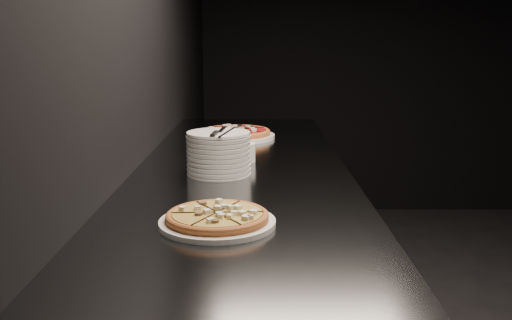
{
  "coord_description": "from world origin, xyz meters",
  "views": [
    {
      "loc": [
        -2.07,
        -1.97,
        1.36
      ],
      "look_at": [
        -2.08,
        -0.06,
        0.96
      ],
      "focal_mm": 40.0,
      "sensor_mm": 36.0,
      "label": 1
    }
  ],
  "objects_px": {
    "counter": "(243,287)",
    "pizza_mushroom": "(217,218)",
    "pizza_tomato": "(236,133)",
    "ramekin": "(245,152)",
    "cutlery": "(221,132)",
    "plate_stack": "(219,153)"
  },
  "relations": [
    {
      "from": "counter",
      "to": "cutlery",
      "type": "distance_m",
      "value": 0.62
    },
    {
      "from": "cutlery",
      "to": "ramekin",
      "type": "xyz_separation_m",
      "value": [
        0.07,
        0.21,
        -0.11
      ]
    },
    {
      "from": "counter",
      "to": "pizza_tomato",
      "type": "height_order",
      "value": "pizza_tomato"
    },
    {
      "from": "ramekin",
      "to": "pizza_tomato",
      "type": "bearing_deg",
      "value": 95.85
    },
    {
      "from": "ramekin",
      "to": "pizza_mushroom",
      "type": "bearing_deg",
      "value": -93.9
    },
    {
      "from": "pizza_tomato",
      "to": "plate_stack",
      "type": "bearing_deg",
      "value": -92.47
    },
    {
      "from": "pizza_mushroom",
      "to": "ramekin",
      "type": "bearing_deg",
      "value": 86.1
    },
    {
      "from": "pizza_mushroom",
      "to": "ramekin",
      "type": "height_order",
      "value": "ramekin"
    },
    {
      "from": "plate_stack",
      "to": "counter",
      "type": "bearing_deg",
      "value": 55.33
    },
    {
      "from": "pizza_tomato",
      "to": "ramekin",
      "type": "relative_size",
      "value": 5.36
    },
    {
      "from": "counter",
      "to": "ramekin",
      "type": "distance_m",
      "value": 0.5
    },
    {
      "from": "pizza_mushroom",
      "to": "cutlery",
      "type": "bearing_deg",
      "value": 92.63
    },
    {
      "from": "plate_stack",
      "to": "pizza_mushroom",
      "type": "bearing_deg",
      "value": -86.56
    },
    {
      "from": "pizza_tomato",
      "to": "cutlery",
      "type": "bearing_deg",
      "value": -91.75
    },
    {
      "from": "pizza_mushroom",
      "to": "ramekin",
      "type": "relative_size",
      "value": 3.65
    },
    {
      "from": "pizza_mushroom",
      "to": "plate_stack",
      "type": "bearing_deg",
      "value": 93.44
    },
    {
      "from": "counter",
      "to": "ramekin",
      "type": "bearing_deg",
      "value": 84.78
    },
    {
      "from": "cutlery",
      "to": "ramekin",
      "type": "bearing_deg",
      "value": 76.16
    },
    {
      "from": "counter",
      "to": "pizza_mushroom",
      "type": "bearing_deg",
      "value": -93.72
    },
    {
      "from": "counter",
      "to": "pizza_tomato",
      "type": "relative_size",
      "value": 5.84
    },
    {
      "from": "counter",
      "to": "pizza_mushroom",
      "type": "distance_m",
      "value": 0.81
    },
    {
      "from": "plate_stack",
      "to": "cutlery",
      "type": "bearing_deg",
      "value": -62.38
    }
  ]
}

